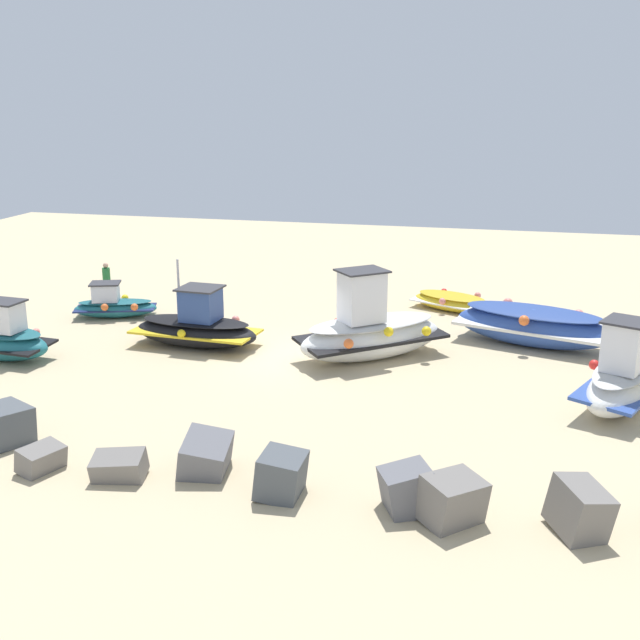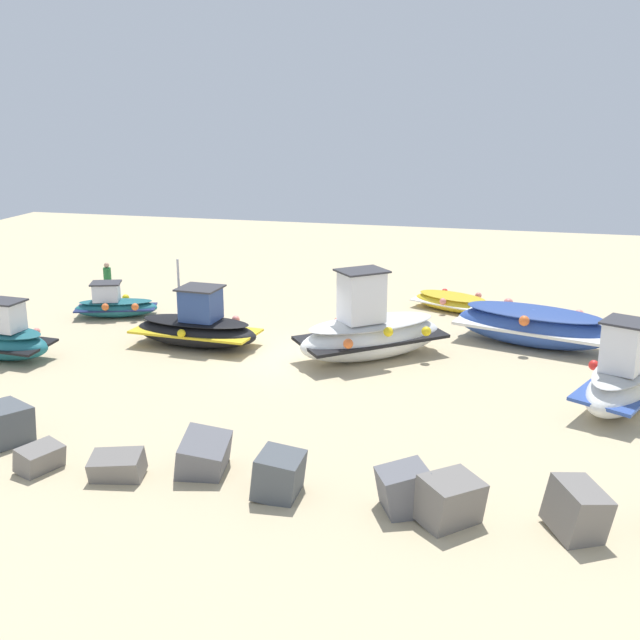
{
  "view_description": "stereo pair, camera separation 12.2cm",
  "coord_description": "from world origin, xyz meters",
  "px_view_note": "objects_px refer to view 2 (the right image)",
  "views": [
    {
      "loc": [
        -6.94,
        24.02,
        8.31
      ],
      "look_at": [
        -0.65,
        -1.42,
        0.9
      ],
      "focal_mm": 44.85,
      "sensor_mm": 36.0,
      "label": 1
    },
    {
      "loc": [
        -7.06,
        23.99,
        8.31
      ],
      "look_at": [
        -0.65,
        -1.42,
        0.9
      ],
      "focal_mm": 44.85,
      "sensor_mm": 36.0,
      "label": 2
    }
  ],
  "objects_px": {
    "fishing_boat_1": "(625,379)",
    "person_walking": "(108,279)",
    "fishing_boat_2": "(452,302)",
    "fishing_boat_3": "(115,305)",
    "fishing_boat_0": "(197,327)",
    "fishing_boat_5": "(533,326)",
    "fishing_boat_6": "(370,332)"
  },
  "relations": [
    {
      "from": "fishing_boat_0",
      "to": "fishing_boat_2",
      "type": "bearing_deg",
      "value": 44.67
    },
    {
      "from": "fishing_boat_1",
      "to": "person_walking",
      "type": "distance_m",
      "value": 20.9
    },
    {
      "from": "fishing_boat_0",
      "to": "fishing_boat_1",
      "type": "bearing_deg",
      "value": -5.32
    },
    {
      "from": "fishing_boat_1",
      "to": "fishing_boat_5",
      "type": "height_order",
      "value": "fishing_boat_1"
    },
    {
      "from": "fishing_boat_6",
      "to": "person_walking",
      "type": "xyz_separation_m",
      "value": [
        12.03,
        -4.82,
        0.03
      ]
    },
    {
      "from": "fishing_boat_5",
      "to": "fishing_boat_2",
      "type": "bearing_deg",
      "value": 144.64
    },
    {
      "from": "fishing_boat_3",
      "to": "person_walking",
      "type": "bearing_deg",
      "value": -75.76
    },
    {
      "from": "fishing_boat_3",
      "to": "fishing_boat_6",
      "type": "distance_m",
      "value": 10.85
    },
    {
      "from": "fishing_boat_2",
      "to": "fishing_boat_6",
      "type": "height_order",
      "value": "fishing_boat_6"
    },
    {
      "from": "fishing_boat_6",
      "to": "fishing_boat_3",
      "type": "bearing_deg",
      "value": -54.37
    },
    {
      "from": "fishing_boat_1",
      "to": "fishing_boat_6",
      "type": "height_order",
      "value": "fishing_boat_6"
    },
    {
      "from": "fishing_boat_6",
      "to": "person_walking",
      "type": "relative_size",
      "value": 3.15
    },
    {
      "from": "fishing_boat_6",
      "to": "person_walking",
      "type": "distance_m",
      "value": 12.97
    },
    {
      "from": "fishing_boat_0",
      "to": "fishing_boat_5",
      "type": "distance_m",
      "value": 11.51
    },
    {
      "from": "fishing_boat_3",
      "to": "fishing_boat_6",
      "type": "height_order",
      "value": "fishing_boat_6"
    },
    {
      "from": "fishing_boat_0",
      "to": "fishing_boat_1",
      "type": "height_order",
      "value": "fishing_boat_0"
    },
    {
      "from": "fishing_boat_3",
      "to": "fishing_boat_6",
      "type": "xyz_separation_m",
      "value": [
        -10.54,
        2.55,
        0.44
      ]
    },
    {
      "from": "fishing_boat_1",
      "to": "person_walking",
      "type": "relative_size",
      "value": 3.01
    },
    {
      "from": "fishing_boat_0",
      "to": "fishing_boat_6",
      "type": "distance_m",
      "value": 6.01
    },
    {
      "from": "fishing_boat_1",
      "to": "fishing_boat_0",
      "type": "bearing_deg",
      "value": -76.09
    },
    {
      "from": "fishing_boat_0",
      "to": "person_walking",
      "type": "distance_m",
      "value": 7.81
    },
    {
      "from": "fishing_boat_2",
      "to": "fishing_boat_5",
      "type": "relative_size",
      "value": 0.62
    },
    {
      "from": "fishing_boat_1",
      "to": "fishing_boat_5",
      "type": "xyz_separation_m",
      "value": [
        2.43,
        -5.15,
        -0.09
      ]
    },
    {
      "from": "fishing_boat_0",
      "to": "fishing_boat_6",
      "type": "relative_size",
      "value": 0.89
    },
    {
      "from": "fishing_boat_5",
      "to": "person_walking",
      "type": "xyz_separation_m",
      "value": [
        17.18,
        -2.09,
        0.23
      ]
    },
    {
      "from": "fishing_boat_3",
      "to": "fishing_boat_1",
      "type": "bearing_deg",
      "value": 145.45
    },
    {
      "from": "fishing_boat_0",
      "to": "fishing_boat_2",
      "type": "relative_size",
      "value": 1.29
    },
    {
      "from": "fishing_boat_0",
      "to": "fishing_boat_3",
      "type": "xyz_separation_m",
      "value": [
        4.53,
        -2.69,
        -0.2
      ]
    },
    {
      "from": "fishing_boat_2",
      "to": "fishing_boat_3",
      "type": "height_order",
      "value": "fishing_boat_3"
    },
    {
      "from": "fishing_boat_2",
      "to": "fishing_boat_3",
      "type": "relative_size",
      "value": 1.04
    },
    {
      "from": "fishing_boat_2",
      "to": "fishing_boat_6",
      "type": "distance_m",
      "value": 7.06
    },
    {
      "from": "fishing_boat_0",
      "to": "fishing_boat_5",
      "type": "height_order",
      "value": "fishing_boat_0"
    }
  ]
}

